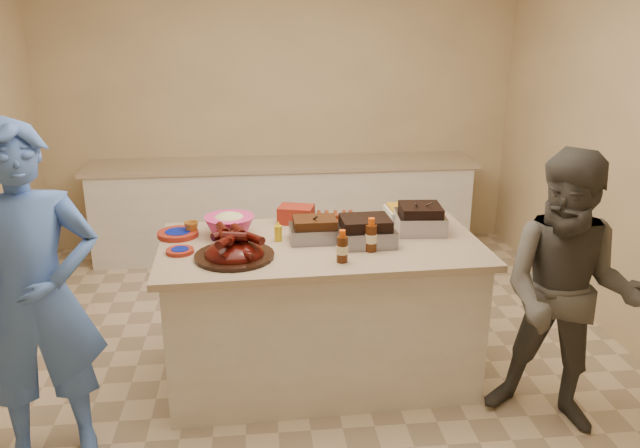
{
  "coord_description": "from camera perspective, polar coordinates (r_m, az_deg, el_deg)",
  "views": [
    {
      "loc": [
        -0.26,
        -3.52,
        2.19
      ],
      "look_at": [
        0.12,
        0.01,
        1.01
      ],
      "focal_mm": 35.0,
      "sensor_mm": 36.0,
      "label": 1
    }
  ],
  "objects": [
    {
      "name": "room",
      "position": [
        4.15,
        -1.63,
        -13.41
      ],
      "size": [
        4.5,
        5.0,
        2.7
      ],
      "primitive_type": null,
      "color": "#D4B989",
      "rests_on": "ground"
    },
    {
      "name": "back_counter",
      "position": [
        5.98,
        -3.34,
        1.5
      ],
      "size": [
        3.6,
        0.64,
        0.9
      ],
      "primitive_type": null,
      "color": "silver",
      "rests_on": "ground"
    },
    {
      "name": "island",
      "position": [
        4.13,
        0.08,
        -13.59
      ],
      "size": [
        1.94,
        1.06,
        0.91
      ],
      "primitive_type": null,
      "rotation": [
        0.0,
        0.0,
        0.03
      ],
      "color": "silver",
      "rests_on": "ground"
    },
    {
      "name": "rib_platter",
      "position": [
        3.53,
        -7.81,
        -3.07
      ],
      "size": [
        0.47,
        0.47,
        0.18
      ],
      "primitive_type": null,
      "rotation": [
        0.0,
        0.0,
        0.06
      ],
      "color": "#460905",
      "rests_on": "island"
    },
    {
      "name": "pulled_pork_tray",
      "position": [
        3.76,
        -0.47,
        -1.5
      ],
      "size": [
        0.3,
        0.23,
        0.09
      ],
      "primitive_type": "cube",
      "rotation": [
        0.0,
        0.0,
        0.01
      ],
      "color": "#47230F",
      "rests_on": "island"
    },
    {
      "name": "brisket_tray",
      "position": [
        3.72,
        4.13,
        -1.78
      ],
      "size": [
        0.34,
        0.29,
        0.1
      ],
      "primitive_type": "cube",
      "rotation": [
        0.0,
        0.0,
        0.03
      ],
      "color": "black",
      "rests_on": "island"
    },
    {
      "name": "roasting_pan",
      "position": [
        3.97,
        9.08,
        -0.66
      ],
      "size": [
        0.32,
        0.32,
        0.12
      ],
      "primitive_type": "cube",
      "rotation": [
        0.0,
        0.0,
        -0.08
      ],
      "color": "gray",
      "rests_on": "island"
    },
    {
      "name": "coleslaw_bowl",
      "position": [
        3.88,
        -8.22,
        -1.04
      ],
      "size": [
        0.32,
        0.32,
        0.21
      ],
      "primitive_type": null,
      "rotation": [
        0.0,
        0.0,
        0.03
      ],
      "color": "#D22E79",
      "rests_on": "island"
    },
    {
      "name": "sausage_plate",
      "position": [
        4.1,
        1.48,
        0.21
      ],
      "size": [
        0.34,
        0.34,
        0.05
      ],
      "primitive_type": "cylinder",
      "rotation": [
        0.0,
        0.0,
        -0.07
      ],
      "color": "silver",
      "rests_on": "island"
    },
    {
      "name": "mac_cheese_dish",
      "position": [
        4.23,
        8.26,
        0.6
      ],
      "size": [
        0.33,
        0.25,
        0.09
      ],
      "primitive_type": "cube",
      "rotation": [
        0.0,
        0.0,
        0.03
      ],
      "color": "gold",
      "rests_on": "island"
    },
    {
      "name": "bbq_bottle_a",
      "position": [
        3.44,
        2.03,
        -3.47
      ],
      "size": [
        0.06,
        0.06,
        0.18
      ],
      "primitive_type": "cylinder",
      "rotation": [
        0.0,
        0.0,
        0.03
      ],
      "color": "#3F1C09",
      "rests_on": "island"
    },
    {
      "name": "bbq_bottle_b",
      "position": [
        3.61,
        4.66,
        -2.47
      ],
      "size": [
        0.07,
        0.07,
        0.2
      ],
      "primitive_type": "cylinder",
      "rotation": [
        0.0,
        0.0,
        0.03
      ],
      "color": "#3F1C09",
      "rests_on": "island"
    },
    {
      "name": "mustard_bottle",
      "position": [
        3.76,
        -3.83,
        -1.54
      ],
      "size": [
        0.05,
        0.05,
        0.13
      ],
      "primitive_type": "cylinder",
      "rotation": [
        0.0,
        0.0,
        0.03
      ],
      "color": "gold",
      "rests_on": "island"
    },
    {
      "name": "sauce_bowl",
      "position": [
        3.87,
        -1.11,
        -0.94
      ],
      "size": [
        0.15,
        0.05,
        0.15
      ],
      "primitive_type": "imported",
      "rotation": [
        0.0,
        0.0,
        0.03
      ],
      "color": "silver",
      "rests_on": "island"
    },
    {
      "name": "plate_stack_large",
      "position": [
        3.93,
        -12.84,
        -1.09
      ],
      "size": [
        0.26,
        0.26,
        0.03
      ],
      "primitive_type": "cylinder",
      "rotation": [
        0.0,
        0.0,
        0.03
      ],
      "color": "maroon",
      "rests_on": "island"
    },
    {
      "name": "plate_stack_small",
      "position": [
        3.65,
        -12.66,
        -2.59
      ],
      "size": [
        0.16,
        0.16,
        0.02
      ],
      "primitive_type": "cylinder",
      "rotation": [
        0.0,
        0.0,
        0.03
      ],
      "color": "maroon",
      "rests_on": "island"
    },
    {
      "name": "plastic_cup",
      "position": [
        3.94,
        -11.64,
        -0.94
      ],
      "size": [
        0.09,
        0.09,
        0.09
      ],
      "primitive_type": "imported",
      "rotation": [
        0.0,
        0.0,
        0.03
      ],
      "color": "#A96C21",
      "rests_on": "island"
    },
    {
      "name": "basket_stack",
      "position": [
        4.09,
        -2.19,
        0.15
      ],
      "size": [
        0.26,
        0.22,
        0.11
      ],
      "primitive_type": "cube",
      "rotation": [
        0.0,
        0.0,
        -0.29
      ],
      "color": "maroon",
      "rests_on": "island"
    },
    {
      "name": "guest_gray",
      "position": [
        3.95,
        20.36,
        -16.48
      ],
      "size": [
        1.47,
        1.73,
        0.59
      ],
      "primitive_type": "imported",
      "rotation": [
        0.0,
        0.0,
        -0.56
      ],
      "color": "#55534C",
      "rests_on": "ground"
    }
  ]
}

